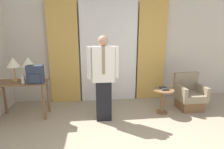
# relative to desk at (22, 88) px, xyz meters

# --- Properties ---
(wall_back) EXTENTS (10.00, 0.06, 2.70)m
(wall_back) POSITION_rel_desk_xyz_m (1.91, 0.92, 0.70)
(wall_back) COLOR beige
(wall_back) RESTS_ON ground_plane
(curtain_sheer_center) EXTENTS (1.44, 0.06, 2.58)m
(curtain_sheer_center) POSITION_rel_desk_xyz_m (1.91, 0.79, 0.64)
(curtain_sheer_center) COLOR white
(curtain_sheer_center) RESTS_ON ground_plane
(curtain_drape_left) EXTENTS (0.74, 0.06, 2.58)m
(curtain_drape_left) POSITION_rel_desk_xyz_m (0.78, 0.79, 0.64)
(curtain_drape_left) COLOR gold
(curtain_drape_left) RESTS_ON ground_plane
(curtain_drape_right) EXTENTS (0.74, 0.06, 2.58)m
(curtain_drape_right) POSITION_rel_desk_xyz_m (3.03, 0.79, 0.64)
(curtain_drape_right) COLOR gold
(curtain_drape_right) RESTS_ON ground_plane
(desk) EXTENTS (1.05, 0.50, 0.79)m
(desk) POSITION_rel_desk_xyz_m (0.00, 0.00, 0.00)
(desk) COLOR brown
(desk) RESTS_ON ground_plane
(table_lamp_left) EXTENTS (0.28, 0.28, 0.50)m
(table_lamp_left) POSITION_rel_desk_xyz_m (-0.15, 0.09, 0.52)
(table_lamp_left) COLOR tan
(table_lamp_left) RESTS_ON desk
(table_lamp_right) EXTENTS (0.28, 0.28, 0.50)m
(table_lamp_right) POSITION_rel_desk_xyz_m (0.15, 0.09, 0.52)
(table_lamp_right) COLOR tan
(table_lamp_right) RESTS_ON desk
(bottle_near_edge) EXTENTS (0.08, 0.08, 0.20)m
(bottle_near_edge) POSITION_rel_desk_xyz_m (0.09, -0.12, 0.22)
(bottle_near_edge) COLOR silver
(bottle_near_edge) RESTS_ON desk
(backpack) EXTENTS (0.31, 0.21, 0.36)m
(backpack) POSITION_rel_desk_xyz_m (0.34, -0.14, 0.32)
(backpack) COLOR #2D384C
(backpack) RESTS_ON desk
(person) EXTENTS (0.62, 0.21, 1.73)m
(person) POSITION_rel_desk_xyz_m (1.69, -0.32, 0.30)
(person) COLOR black
(person) RESTS_ON ground_plane
(armchair) EXTENTS (0.60, 0.58, 0.84)m
(armchair) POSITION_rel_desk_xyz_m (3.75, 0.01, -0.33)
(armchair) COLOR brown
(armchair) RESTS_ON ground_plane
(side_table) EXTENTS (0.46, 0.46, 0.56)m
(side_table) POSITION_rel_desk_xyz_m (3.02, -0.16, -0.27)
(side_table) COLOR brown
(side_table) RESTS_ON ground_plane
(book) EXTENTS (0.15, 0.21, 0.03)m
(book) POSITION_rel_desk_xyz_m (3.04, -0.15, -0.07)
(book) COLOR black
(book) RESTS_ON side_table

